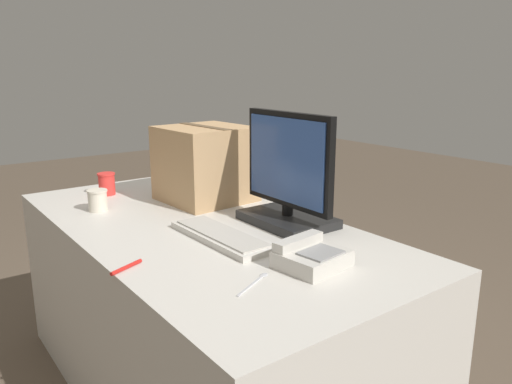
{
  "coord_description": "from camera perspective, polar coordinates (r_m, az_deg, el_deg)",
  "views": [
    {
      "loc": [
        1.61,
        -0.93,
        1.34
      ],
      "look_at": [
        0.2,
        0.13,
        0.9
      ],
      "focal_mm": 35.0,
      "sensor_mm": 36.0,
      "label": 1
    }
  ],
  "objects": [
    {
      "name": "pen_marker",
      "position": [
        1.57,
        -14.59,
        -8.31
      ],
      "size": [
        0.06,
        0.12,
        0.01
      ],
      "rotation": [
        0.0,
        0.0,
        1.97
      ],
      "color": "red",
      "rests_on": "office_desk"
    },
    {
      "name": "keyboard",
      "position": [
        1.77,
        -3.98,
        -5.03
      ],
      "size": [
        0.46,
        0.16,
        0.03
      ],
      "rotation": [
        0.0,
        0.0,
        0.02
      ],
      "color": "beige",
      "rests_on": "office_desk"
    },
    {
      "name": "cardboard_box",
      "position": [
        2.26,
        -5.8,
        3.23
      ],
      "size": [
        0.38,
        0.38,
        0.34
      ],
      "rotation": [
        0.0,
        0.0,
        0.06
      ],
      "color": "tan",
      "rests_on": "office_desk"
    },
    {
      "name": "spoon",
      "position": [
        1.44,
        0.08,
        -10.12
      ],
      "size": [
        0.09,
        0.16,
        0.0
      ],
      "rotation": [
        0.0,
        0.0,
        2.02
      ],
      "color": "silver",
      "rests_on": "office_desk"
    },
    {
      "name": "monitor",
      "position": [
        1.91,
        3.65,
        1.15
      ],
      "size": [
        0.46,
        0.25,
        0.43
      ],
      "color": "black",
      "rests_on": "office_desk"
    },
    {
      "name": "paper_cup_left",
      "position": [
        2.47,
        -16.69,
        0.91
      ],
      "size": [
        0.08,
        0.08,
        0.1
      ],
      "color": "red",
      "rests_on": "office_desk"
    },
    {
      "name": "paper_cup_right",
      "position": [
        2.21,
        -17.65,
        -0.91
      ],
      "size": [
        0.08,
        0.08,
        0.09
      ],
      "color": "beige",
      "rests_on": "office_desk"
    },
    {
      "name": "office_desk",
      "position": [
        2.1,
        -6.18,
        -13.44
      ],
      "size": [
        1.8,
        0.9,
        0.75
      ],
      "color": "beige",
      "rests_on": "ground_plane"
    },
    {
      "name": "desk_phone",
      "position": [
        1.54,
        6.28,
        -7.33
      ],
      "size": [
        0.2,
        0.22,
        0.08
      ],
      "rotation": [
        0.0,
        0.0,
        0.13
      ],
      "color": "beige",
      "rests_on": "office_desk"
    }
  ]
}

